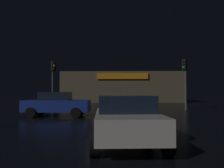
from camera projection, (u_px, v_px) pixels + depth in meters
The scene contains 7 objects.
ground_plane at pixel (110, 118), 14.75m from camera, with size 120.00×120.00×0.00m, color black.
store_building at pixel (122, 88), 40.89m from camera, with size 18.56×9.74×4.64m.
traffic_signal_main at pixel (53, 73), 21.39m from camera, with size 0.41×0.43×4.23m.
traffic_signal_cross_right at pixel (185, 74), 21.28m from camera, with size 0.42×0.42×4.35m.
car_near at pixel (57, 104), 15.48m from camera, with size 4.08×1.93×1.53m.
car_crossing at pixel (126, 119), 7.14m from camera, with size 2.16×3.93×1.41m.
bollard_kerb_b at pixel (109, 104), 22.37m from camera, with size 0.09×0.09×0.99m, color #595B60.
Camera 1 is at (0.56, -14.80, 1.50)m, focal length 39.72 mm.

